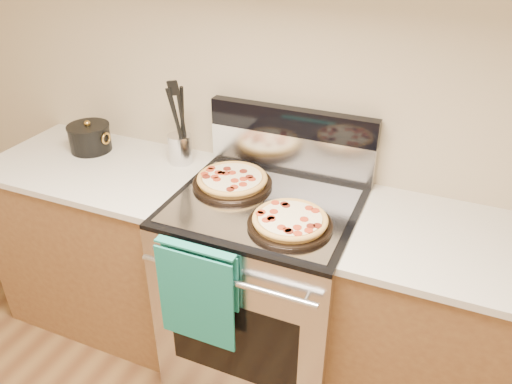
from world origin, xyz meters
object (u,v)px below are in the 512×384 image
at_px(utensil_crock, 180,149).
at_px(saucepan, 90,139).
at_px(range_body, 264,290).
at_px(pepperoni_pizza_back, 232,180).
at_px(pepperoni_pizza_front, 290,221).

xyz_separation_m(utensil_crock, saucepan, (-0.48, -0.06, -0.01)).
xyz_separation_m(range_body, saucepan, (-1.00, 0.15, 0.52)).
height_order(pepperoni_pizza_back, utensil_crock, utensil_crock).
height_order(pepperoni_pizza_front, utensil_crock, utensil_crock).
distance_m(pepperoni_pizza_front, saucepan, 1.18).
height_order(range_body, pepperoni_pizza_back, pepperoni_pizza_back).
bearing_deg(pepperoni_pizza_back, pepperoni_pizza_front, -30.80).
xyz_separation_m(range_body, utensil_crock, (-0.51, 0.20, 0.53)).
xyz_separation_m(pepperoni_pizza_back, saucepan, (-0.82, 0.08, 0.02)).
relative_size(pepperoni_pizza_back, saucepan, 1.70).
bearing_deg(utensil_crock, pepperoni_pizza_back, -21.86).
bearing_deg(saucepan, utensil_crock, 6.99).
height_order(pepperoni_pizza_back, saucepan, saucepan).
relative_size(pepperoni_pizza_back, pepperoni_pizza_front, 1.06).
bearing_deg(range_body, saucepan, 171.71).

